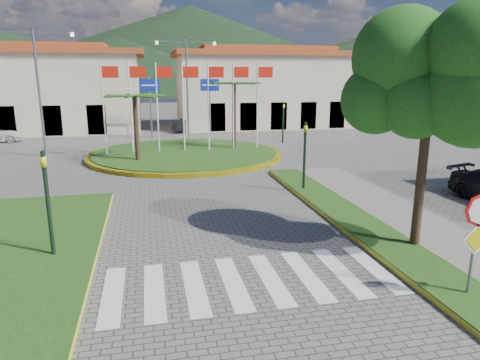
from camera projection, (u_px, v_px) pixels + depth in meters
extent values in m
cube|color=#1A4614|center=(463.00, 296.00, 10.19)|extent=(1.60, 28.00, 0.18)
cube|color=#1A4614|center=(0.00, 268.00, 11.66)|extent=(5.00, 14.00, 0.18)
cube|color=silver|center=(248.00, 281.00, 11.12)|extent=(8.00, 3.00, 0.01)
cylinder|color=yellow|center=(185.00, 155.00, 28.17)|extent=(12.70, 12.70, 0.24)
cylinder|color=#1A4614|center=(185.00, 154.00, 28.16)|extent=(12.00, 12.00, 0.30)
cylinder|color=black|center=(136.00, 131.00, 25.20)|extent=(0.28, 0.28, 4.05)
cylinder|color=black|center=(234.00, 118.00, 29.31)|extent=(0.28, 0.28, 4.68)
cylinder|color=silver|center=(104.00, 111.00, 26.93)|extent=(0.10, 0.10, 6.00)
cube|color=red|center=(110.00, 72.00, 26.47)|extent=(1.00, 0.03, 0.70)
cylinder|color=silver|center=(131.00, 111.00, 27.27)|extent=(0.10, 0.10, 6.00)
cube|color=red|center=(138.00, 72.00, 26.81)|extent=(1.00, 0.03, 0.70)
cylinder|color=silver|center=(157.00, 110.00, 27.62)|extent=(0.10, 0.10, 6.00)
cube|color=red|center=(164.00, 72.00, 27.16)|extent=(1.00, 0.03, 0.70)
cylinder|color=silver|center=(183.00, 110.00, 27.96)|extent=(0.10, 0.10, 6.00)
cube|color=red|center=(191.00, 72.00, 27.50)|extent=(1.00, 0.03, 0.70)
cylinder|color=silver|center=(209.00, 109.00, 28.30)|extent=(0.10, 0.10, 6.00)
cube|color=red|center=(216.00, 72.00, 27.84)|extent=(1.00, 0.03, 0.70)
cylinder|color=silver|center=(233.00, 109.00, 28.65)|extent=(0.10, 0.10, 6.00)
cube|color=red|center=(241.00, 72.00, 28.19)|extent=(1.00, 0.03, 0.70)
cylinder|color=silver|center=(257.00, 109.00, 28.99)|extent=(0.10, 0.10, 6.00)
cube|color=red|center=(266.00, 72.00, 28.53)|extent=(1.00, 0.03, 0.70)
cylinder|color=slate|center=(473.00, 250.00, 9.93)|extent=(0.07, 0.07, 2.50)
cylinder|color=red|center=(480.00, 210.00, 9.65)|extent=(0.80, 0.03, 0.80)
cube|color=yellow|center=(477.00, 239.00, 9.80)|extent=(0.78, 0.03, 0.78)
cylinder|color=black|center=(421.00, 180.00, 12.68)|extent=(0.28, 0.28, 4.40)
ellipsoid|color=#144C14|center=(432.00, 76.00, 11.96)|extent=(3.60, 3.60, 3.20)
cylinder|color=black|center=(49.00, 207.00, 12.04)|extent=(0.12, 0.12, 3.20)
imported|color=yellow|center=(45.00, 172.00, 11.80)|extent=(0.15, 0.18, 0.90)
cylinder|color=black|center=(304.00, 158.00, 19.26)|extent=(0.12, 0.12, 3.20)
imported|color=yellow|center=(305.00, 135.00, 19.02)|extent=(0.15, 0.18, 0.90)
cylinder|color=black|center=(283.00, 123.00, 33.26)|extent=(0.12, 0.12, 3.20)
imported|color=yellow|center=(283.00, 110.00, 33.02)|extent=(0.18, 0.15, 0.90)
cylinder|color=slate|center=(151.00, 107.00, 35.71)|extent=(0.12, 0.12, 5.20)
cube|color=#0F25AB|center=(150.00, 85.00, 35.22)|extent=(1.60, 0.05, 1.00)
cylinder|color=slate|center=(210.00, 106.00, 36.74)|extent=(0.12, 0.12, 5.20)
cube|color=#0F25AB|center=(210.00, 85.00, 36.25)|extent=(1.60, 0.05, 1.00)
cylinder|color=slate|center=(187.00, 90.00, 35.04)|extent=(0.16, 0.16, 8.00)
cube|color=slate|center=(171.00, 42.00, 33.89)|extent=(2.40, 0.08, 0.08)
cube|color=slate|center=(201.00, 42.00, 34.38)|extent=(2.40, 0.08, 0.08)
cylinder|color=slate|center=(39.00, 95.00, 27.29)|extent=(0.16, 0.16, 8.00)
cube|color=slate|center=(11.00, 32.00, 26.13)|extent=(2.40, 0.08, 0.08)
cube|color=slate|center=(53.00, 32.00, 26.63)|extent=(2.40, 0.08, 0.08)
cube|color=beige|center=(17.00, 94.00, 39.66)|extent=(22.00, 9.00, 7.00)
cube|color=#A64220|center=(12.00, 52.00, 38.77)|extent=(23.32, 9.54, 0.50)
cube|color=#A64220|center=(12.00, 46.00, 38.65)|extent=(16.50, 4.95, 0.60)
cube|color=beige|center=(266.00, 92.00, 44.61)|extent=(18.00, 9.00, 7.00)
cube|color=#A64220|center=(267.00, 55.00, 43.71)|extent=(19.08, 9.54, 0.50)
cube|color=#A64220|center=(267.00, 50.00, 43.60)|extent=(13.50, 4.95, 0.60)
cone|color=black|center=(191.00, 48.00, 158.67)|extent=(180.00, 180.00, 30.00)
cone|color=black|center=(358.00, 64.00, 147.71)|extent=(120.00, 120.00, 18.00)
cone|color=black|center=(118.00, 65.00, 126.72)|extent=(110.00, 110.00, 16.00)
imported|color=black|center=(108.00, 126.00, 40.80)|extent=(3.21, 1.63, 1.05)
imported|color=black|center=(195.00, 125.00, 40.22)|extent=(4.26, 2.20, 1.34)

